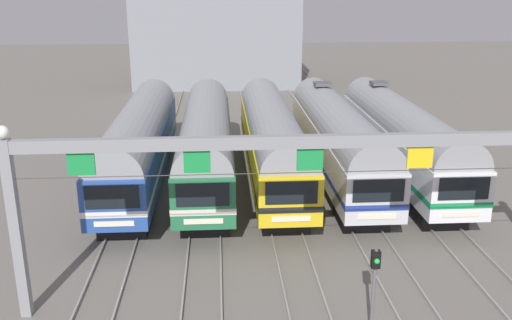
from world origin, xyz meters
The scene contains 10 objects.
ground_plane centered at (0.00, 0.00, 0.00)m, with size 160.00×160.00×0.00m, color slate.
track_bed centered at (0.00, 17.00, 0.07)m, with size 16.79×70.00×0.15m.
commuter_train_blue centered at (-7.64, -0.01, 2.69)m, with size 2.88×18.06×4.77m.
commuter_train_green centered at (-3.82, -0.01, 2.69)m, with size 2.88×18.06×4.77m.
commuter_train_yellow centered at (0.00, -0.01, 2.69)m, with size 2.88×18.06×4.77m.
commuter_train_silver centered at (3.82, 0.00, 2.69)m, with size 2.88×18.06×5.05m.
commuter_train_white centered at (7.64, 0.00, 2.69)m, with size 2.88×18.06×5.05m.
catenary_gantry centered at (0.00, -13.50, 5.21)m, with size 20.52×0.44×6.97m.
yard_signal_mast centered at (1.91, -15.50, 2.20)m, with size 0.28×0.35×3.17m.
maintenance_building centered at (-3.18, 34.29, 5.43)m, with size 18.39×10.00×10.85m, color gray.
Camera 1 is at (-3.05, -31.58, 11.37)m, focal length 39.56 mm.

